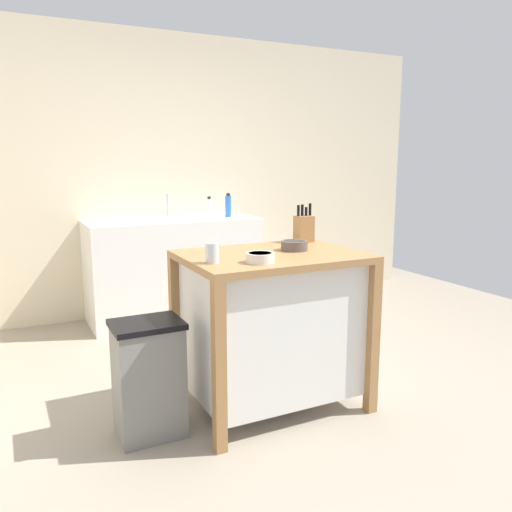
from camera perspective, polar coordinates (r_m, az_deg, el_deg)
The scene contains 12 objects.
ground_plane at distance 3.28m, azimuth 3.63°, elevation -15.68°, with size 6.55×6.55×0.00m, color gray.
wall_back at distance 5.07m, azimuth -9.56°, elevation 8.76°, with size 5.55×0.10×2.60m, color beige.
kitchen_island at distance 3.06m, azimuth 1.69°, elevation -7.24°, with size 1.01×0.75×0.92m.
knife_block at distance 3.37m, azimuth 5.30°, elevation 3.11°, with size 0.11×0.09×0.25m.
bowl_ceramic_wide at distance 3.06m, azimuth 4.24°, elevation 1.19°, with size 0.16×0.16×0.06m.
bowl_ceramic_small at distance 2.69m, azimuth 0.45°, elevation -0.16°, with size 0.15×0.15×0.05m.
drinking_cup at distance 2.68m, azimuth -4.84°, elevation 0.33°, with size 0.07×0.07×0.11m.
trash_bin at distance 2.85m, azimuth -11.72°, elevation -13.09°, with size 0.36×0.28×0.63m.
sink_counter at distance 4.81m, azimuth -8.98°, elevation -1.40°, with size 1.54×0.60×0.92m.
sink_faucet at distance 4.86m, azimuth -9.68°, elevation 5.46°, with size 0.02×0.02×0.22m.
bottle_spray_cleaner at distance 4.81m, azimuth -5.17°, elevation 5.30°, with size 0.05×0.05×0.20m.
bottle_hand_soap at distance 4.88m, azimuth -3.07°, elevation 5.54°, with size 0.06×0.06×0.22m.
Camera 1 is at (-1.49, -2.54, 1.45)m, focal length 36.32 mm.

